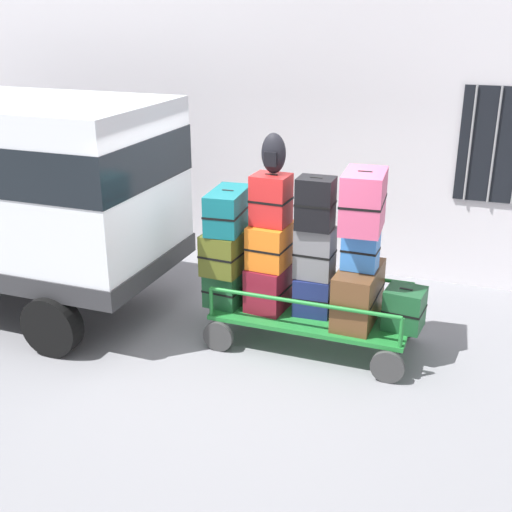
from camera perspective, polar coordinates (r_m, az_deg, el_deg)
The scene contains 18 objects.
ground_plane at distance 7.56m, azimuth 0.04°, elevation -8.07°, with size 40.00×40.00×0.00m, color gray.
building_wall at distance 9.42m, azimuth 6.41°, elevation 13.73°, with size 12.00×0.38×5.00m.
luggage_cart at distance 7.51m, azimuth 4.98°, elevation -5.44°, with size 2.27×1.09×0.41m.
cart_railing at distance 7.36m, azimuth 5.06°, elevation -2.94°, with size 2.17×0.96×0.35m.
suitcase_left_bottom at distance 7.68m, azimuth -2.36°, elevation -2.53°, with size 0.46×0.66×0.41m.
suitcase_left_middle at distance 7.51m, azimuth -2.40°, elevation 0.60°, with size 0.47×0.77×0.48m.
suitcase_left_top at distance 7.36m, azimuth -2.47°, elevation 4.05°, with size 0.44×0.76×0.46m.
suitcase_midleft_bottom at distance 7.52m, azimuth 1.32°, elevation -2.59°, with size 0.49×0.67×0.52m.
suitcase_midleft_middle at distance 7.31m, azimuth 1.30°, elevation 1.00°, with size 0.46×0.56×0.49m.
suitcase_midleft_top at distance 7.14m, azimuth 1.33°, elevation 4.98°, with size 0.42×0.37×0.56m.
suitcase_center_bottom at distance 7.38m, azimuth 5.02°, elevation -3.48°, with size 0.44×0.37×0.45m.
suitcase_center_middle at distance 7.20m, azimuth 5.19°, elevation 0.31°, with size 0.43×0.33×0.58m.
suitcase_center_top at distance 6.97m, azimuth 5.25°, elevation 4.62°, with size 0.41×0.33×0.57m.
suitcase_midright_bottom at distance 7.24m, azimuth 8.95°, elevation -3.36°, with size 0.44×0.86×0.63m.
suitcase_midright_middle at distance 7.02m, azimuth 9.16°, elevation 0.58°, with size 0.39×0.27×0.45m.
suitcase_midright_top at distance 6.84m, azimuth 9.40°, elevation 4.78°, with size 0.48×0.69×0.63m.
suitcase_right_bottom at distance 7.21m, azimuth 12.89°, elevation -4.50°, with size 0.45×0.43×0.46m.
backpack at distance 7.05m, azimuth 1.54°, elevation 8.97°, with size 0.27×0.22×0.44m.
Camera 1 is at (2.31, -6.19, 3.68)m, focal length 45.59 mm.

